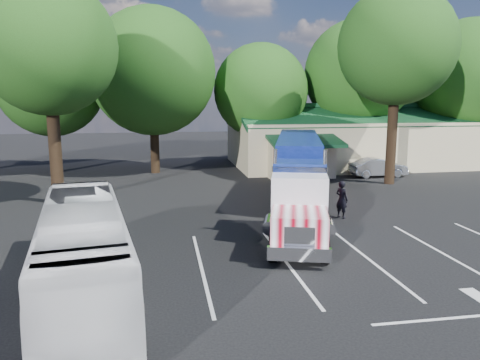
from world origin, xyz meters
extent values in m
plane|color=black|center=(0.00, 0.00, 0.00)|extent=(120.00, 120.00, 0.00)
cube|color=tan|center=(14.00, 18.00, 2.00)|extent=(24.00, 11.00, 4.00)
cube|color=#123F22|center=(14.00, 15.60, 4.50)|extent=(24.20, 6.25, 2.10)
cube|color=#123F22|center=(14.00, 20.40, 4.50)|extent=(24.20, 6.25, 2.10)
cube|color=tan|center=(6.00, 12.30, 1.40)|extent=(5.00, 2.50, 2.80)
cube|color=#123F22|center=(6.00, 11.00, 2.90)|extent=(5.40, 3.19, 0.80)
cylinder|color=black|center=(-13.00, 17.80, 2.00)|extent=(0.70, 0.70, 4.00)
sphere|color=#204212|center=(-13.00, 17.80, 7.15)|extent=(8.40, 8.40, 8.40)
cylinder|color=black|center=(-5.00, 16.20, 2.15)|extent=(0.70, 0.70, 4.30)
sphere|color=#204212|center=(-5.00, 16.20, 8.05)|extent=(10.00, 10.00, 10.00)
cylinder|color=black|center=(4.00, 17.50, 1.80)|extent=(0.70, 0.70, 3.60)
sphere|color=#204212|center=(4.00, 17.50, 6.60)|extent=(8.00, 8.00, 8.00)
cylinder|color=black|center=(13.00, 18.00, 2.25)|extent=(0.70, 0.70, 4.50)
sphere|color=#204212|center=(13.00, 18.00, 8.10)|extent=(9.60, 9.60, 9.60)
cylinder|color=black|center=(23.00, 16.80, 1.95)|extent=(0.70, 0.70, 3.90)
sphere|color=#204212|center=(23.00, 16.80, 7.80)|extent=(10.40, 10.40, 10.40)
cylinder|color=black|center=(-10.50, 6.00, 3.00)|extent=(0.70, 0.70, 6.00)
sphere|color=#204212|center=(-10.50, 6.00, 8.85)|extent=(7.60, 7.60, 7.60)
cylinder|color=black|center=(11.50, 8.50, 3.25)|extent=(0.70, 0.70, 6.50)
sphere|color=#204212|center=(11.50, 8.50, 9.50)|extent=(8.00, 8.00, 8.00)
cube|color=black|center=(1.20, -3.40, 0.69)|extent=(2.68, 6.40, 0.23)
cube|color=white|center=(0.24, -6.69, 0.59)|extent=(2.26, 0.86, 0.50)
cube|color=white|center=(0.29, -6.51, 1.14)|extent=(1.08, 0.41, 0.82)
cube|color=white|center=(0.58, -5.51, 1.33)|extent=(2.64, 2.70, 1.05)
cube|color=silver|center=(1.10, -3.75, 1.87)|extent=(2.60, 2.05, 2.10)
cube|color=black|center=(0.93, -4.32, 2.33)|extent=(2.04, 0.66, 0.91)
cube|color=white|center=(1.32, -3.01, 3.06)|extent=(2.31, 0.76, 0.23)
cube|color=navy|center=(1.56, -2.17, 2.06)|extent=(2.71, 2.40, 2.47)
cylinder|color=white|center=(0.32, -2.67, 2.38)|extent=(0.20, 0.20, 3.11)
cylinder|color=white|center=(2.34, -3.26, 2.38)|extent=(0.20, 0.20, 3.11)
cylinder|color=white|center=(0.04, -2.96, 0.69)|extent=(0.99, 1.57, 0.60)
cylinder|color=white|center=(2.41, -3.66, 0.69)|extent=(0.99, 1.57, 0.60)
cube|color=silver|center=(3.80, 5.46, 1.97)|extent=(5.58, 11.90, 1.37)
cube|color=#091A58|center=(3.80, 5.46, 3.20)|extent=(5.58, 11.90, 1.10)
cube|color=black|center=(4.88, 9.15, 0.78)|extent=(1.95, 3.38, 0.32)
cube|color=black|center=(1.80, 0.90, 0.64)|extent=(0.14, 0.14, 1.28)
cube|color=black|center=(3.02, 0.54, 0.64)|extent=(0.14, 0.14, 1.28)
cube|color=white|center=(5.47, 11.16, 0.41)|extent=(2.14, 0.72, 0.11)
cylinder|color=black|center=(-0.47, -5.67, 0.50)|extent=(0.59, 1.06, 1.01)
cylinder|color=black|center=(1.38, -6.21, 0.50)|extent=(0.59, 1.06, 1.01)
cylinder|color=black|center=(0.72, -1.64, 0.50)|extent=(0.59, 1.06, 1.01)
cylinder|color=black|center=(2.56, -2.18, 0.50)|extent=(0.59, 1.06, 1.01)
cylinder|color=black|center=(1.00, -0.67, 0.50)|extent=(0.59, 1.06, 1.01)
cylinder|color=black|center=(2.84, -1.21, 0.50)|extent=(0.59, 1.06, 1.01)
cylinder|color=black|center=(3.75, 8.71, 0.50)|extent=(0.59, 1.06, 1.01)
cylinder|color=black|center=(5.60, 8.17, 0.50)|extent=(0.59, 1.06, 1.01)
cylinder|color=black|center=(4.06, 9.77, 0.50)|extent=(0.59, 1.06, 1.01)
cylinder|color=black|center=(5.91, 9.23, 0.50)|extent=(0.59, 1.06, 1.01)
imported|color=black|center=(4.50, 0.00, 0.96)|extent=(0.75, 0.84, 1.92)
imported|color=black|center=(5.50, 8.00, 0.42)|extent=(1.22, 1.66, 0.83)
imported|color=silver|center=(-7.00, -7.54, 1.46)|extent=(4.06, 10.72, 2.91)
imported|color=#A6A9AE|center=(12.00, 11.31, 0.73)|extent=(4.44, 1.64, 1.45)
camera|label=1|loc=(-4.53, -22.06, 6.16)|focal=35.00mm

